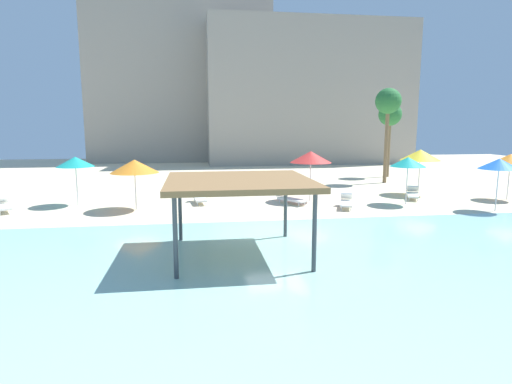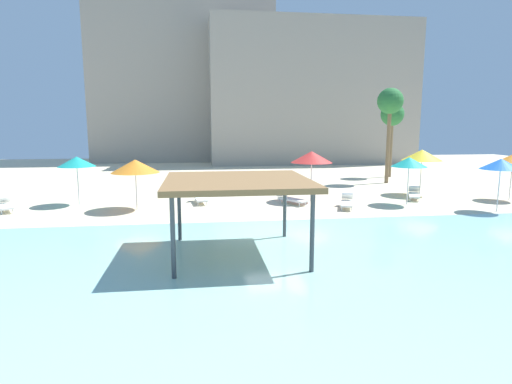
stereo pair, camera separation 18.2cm
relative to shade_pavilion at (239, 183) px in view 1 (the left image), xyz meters
The scene contains 19 objects.
ground_plane 4.57m from the shade_pavilion, 60.12° to the left, with size 80.00×80.00×0.00m, color beige.
lagoon_water 3.65m from the shade_pavilion, 44.97° to the right, with size 44.00×13.50×0.04m, color #99D1C6.
shade_pavilion is the anchor object (origin of this frame).
beach_umbrella_blue_0 14.84m from the shade_pavilion, 21.73° to the left, with size 1.98×1.98×2.70m.
beach_umbrella_orange_1 18.86m from the shade_pavilion, 26.75° to the left, with size 1.98×1.98×2.69m.
beach_umbrella_yellow_2 16.66m from the shade_pavilion, 41.05° to the left, with size 2.47×2.47×2.84m.
beach_umbrella_red_3 11.03m from the shade_pavilion, 62.13° to the left, with size 2.39×2.39×2.88m.
beach_umbrella_orange_4 9.61m from the shade_pavilion, 118.00° to the left, with size 2.47×2.47×2.62m.
beach_umbrella_teal_5 12.93m from the shade_pavilion, 127.47° to the left, with size 1.99×1.99×2.67m.
beach_umbrella_teal_6 12.90m from the shade_pavilion, 38.00° to the left, with size 1.93×1.93×2.63m.
lounge_chair_0 14.93m from the shade_pavilion, 39.66° to the left, with size 1.37×1.97×0.74m.
lounge_chair_1 10.24m from the shade_pavilion, 96.99° to the left, with size 0.81×1.95×0.74m.
lounge_chair_2 10.11m from the shade_pavilion, 48.77° to the left, with size 1.23×1.99×0.74m.
lounge_chair_3 14.45m from the shade_pavilion, 141.20° to the left, with size 1.40×1.96×0.74m.
lounge_chair_4 9.91m from the shade_pavilion, 67.12° to the left, with size 1.56×1.91×0.74m.
palm_tree_0 21.05m from the shade_pavilion, 51.90° to the left, with size 1.90×1.90×7.05m.
palm_tree_1 24.77m from the shade_pavilion, 53.48° to the left, with size 1.90×1.90×6.16m.
hotel_block_0 41.89m from the shade_pavilion, 94.02° to the left, with size 21.21×10.89×19.42m, color #9E9384.
hotel_block_1 37.77m from the shade_pavilion, 72.04° to the left, with size 22.89×10.33×15.62m, color #9E9384.
Camera 1 is at (-3.34, -17.15, 4.41)m, focal length 29.68 mm.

